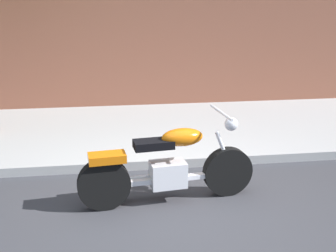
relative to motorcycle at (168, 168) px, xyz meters
name	(u,v)px	position (x,y,z in m)	size (l,w,h in m)	color
ground_plane	(173,210)	(0.03, -0.25, -0.45)	(60.00, 60.00, 0.00)	#38383D
sidewalk	(150,131)	(0.03, 2.71, -0.38)	(25.19, 3.38, 0.14)	#A6A6A6
motorcycle	(168,168)	(0.00, 0.00, 0.00)	(2.23, 0.70, 1.14)	black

